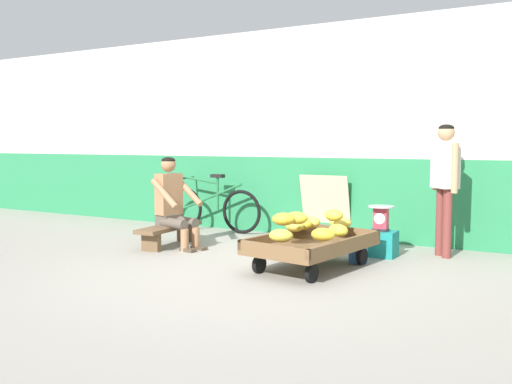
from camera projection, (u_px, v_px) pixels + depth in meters
ground_plane at (230, 278)px, 5.51m from camera, size 80.00×80.00×0.00m
back_wall at (339, 132)px, 7.81m from camera, size 16.00×0.30×2.94m
banana_cart at (313, 246)px, 5.91m from camera, size 1.04×1.55×0.36m
banana_pile at (311, 225)px, 5.93m from camera, size 0.83×1.34×0.26m
low_bench at (169, 231)px, 7.22m from camera, size 0.37×1.12×0.27m
vendor_seated at (173, 202)px, 7.13m from camera, size 0.72×0.56×1.14m
plastic_crate at (380, 244)px, 6.56m from camera, size 0.36×0.28×0.30m
weighing_scale at (381, 218)px, 6.53m from camera, size 0.30×0.30×0.29m
bicycle_near_left at (212, 208)px, 8.43m from camera, size 1.66×0.48×0.86m
sign_board at (326, 207)px, 7.79m from camera, size 0.70×0.24×0.88m
customer_adult at (445, 175)px, 6.48m from camera, size 0.36×0.39×1.53m
shopping_bag at (358, 252)px, 6.20m from camera, size 0.18×0.12×0.24m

